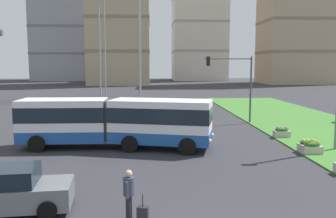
{
  "coord_description": "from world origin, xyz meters",
  "views": [
    {
      "loc": [
        -1.49,
        -8.59,
        5.07
      ],
      "look_at": [
        -0.35,
        14.62,
        2.2
      ],
      "focal_mm": 37.92,
      "sensor_mm": 36.0,
      "label": 1
    }
  ],
  "objects_px": {
    "articulated_bus": "(115,121)",
    "apartment_tower_centre": "(199,11)",
    "pedestrian_crossing": "(129,192)",
    "flower_planter_4": "(308,145)",
    "flower_planter_5": "(282,132)",
    "apartment_tower_westcentre": "(120,7)",
    "car_silver_hatch": "(96,118)",
    "apartment_tower_west": "(65,3)",
    "flower_planter_3": "(312,147)",
    "car_grey_wagon": "(5,191)",
    "rolling_suitcase": "(143,215)",
    "traffic_light_far_right": "(235,77)"
  },
  "relations": [
    {
      "from": "car_silver_hatch",
      "to": "apartment_tower_westcentre",
      "type": "distance_m",
      "value": 70.86
    },
    {
      "from": "traffic_light_far_right",
      "to": "apartment_tower_west",
      "type": "relative_size",
      "value": 0.11
    },
    {
      "from": "articulated_bus",
      "to": "apartment_tower_west",
      "type": "xyz_separation_m",
      "value": [
        -26.34,
        101.97,
        24.06
      ]
    },
    {
      "from": "car_silver_hatch",
      "to": "apartment_tower_centre",
      "type": "xyz_separation_m",
      "value": [
        21.14,
        93.75,
        22.74
      ]
    },
    {
      "from": "flower_planter_5",
      "to": "apartment_tower_westcentre",
      "type": "bearing_deg",
      "value": 103.22
    },
    {
      "from": "flower_planter_4",
      "to": "apartment_tower_west",
      "type": "distance_m",
      "value": 113.23
    },
    {
      "from": "flower_planter_5",
      "to": "apartment_tower_centre",
      "type": "height_order",
      "value": "apartment_tower_centre"
    },
    {
      "from": "rolling_suitcase",
      "to": "flower_planter_4",
      "type": "distance_m",
      "value": 13.01
    },
    {
      "from": "rolling_suitcase",
      "to": "apartment_tower_centre",
      "type": "relative_size",
      "value": 0.02
    },
    {
      "from": "flower_planter_5",
      "to": "apartment_tower_west",
      "type": "distance_m",
      "value": 109.42
    },
    {
      "from": "rolling_suitcase",
      "to": "flower_planter_5",
      "type": "relative_size",
      "value": 0.88
    },
    {
      "from": "pedestrian_crossing",
      "to": "flower_planter_3",
      "type": "height_order",
      "value": "pedestrian_crossing"
    },
    {
      "from": "car_silver_hatch",
      "to": "pedestrian_crossing",
      "type": "xyz_separation_m",
      "value": [
        3.83,
        -18.3,
        0.25
      ]
    },
    {
      "from": "pedestrian_crossing",
      "to": "flower_planter_4",
      "type": "height_order",
      "value": "pedestrian_crossing"
    },
    {
      "from": "car_grey_wagon",
      "to": "apartment_tower_centre",
      "type": "relative_size",
      "value": 0.1
    },
    {
      "from": "traffic_light_far_right",
      "to": "apartment_tower_centre",
      "type": "bearing_deg",
      "value": 84.31
    },
    {
      "from": "apartment_tower_westcentre",
      "to": "flower_planter_5",
      "type": "bearing_deg",
      "value": -76.78
    },
    {
      "from": "apartment_tower_west",
      "to": "apartment_tower_centre",
      "type": "height_order",
      "value": "apartment_tower_west"
    },
    {
      "from": "articulated_bus",
      "to": "flower_planter_5",
      "type": "bearing_deg",
      "value": 11.94
    },
    {
      "from": "rolling_suitcase",
      "to": "traffic_light_far_right",
      "type": "xyz_separation_m",
      "value": [
        7.65,
        19.73,
        3.73
      ]
    },
    {
      "from": "flower_planter_3",
      "to": "rolling_suitcase",
      "type": "bearing_deg",
      "value": -138.17
    },
    {
      "from": "flower_planter_5",
      "to": "apartment_tower_west",
      "type": "xyz_separation_m",
      "value": [
        -37.67,
        99.57,
        25.29
      ]
    },
    {
      "from": "articulated_bus",
      "to": "car_grey_wagon",
      "type": "xyz_separation_m",
      "value": [
        -2.88,
        -9.52,
        -0.9
      ]
    },
    {
      "from": "car_grey_wagon",
      "to": "flower_planter_3",
      "type": "distance_m",
      "value": 15.94
    },
    {
      "from": "rolling_suitcase",
      "to": "flower_planter_4",
      "type": "xyz_separation_m",
      "value": [
        9.43,
        8.96,
        0.11
      ]
    },
    {
      "from": "flower_planter_3",
      "to": "apartment_tower_westcentre",
      "type": "relative_size",
      "value": 0.03
    },
    {
      "from": "pedestrian_crossing",
      "to": "apartment_tower_centre",
      "type": "height_order",
      "value": "apartment_tower_centre"
    },
    {
      "from": "flower_planter_5",
      "to": "apartment_tower_westcentre",
      "type": "distance_m",
      "value": 77.95
    },
    {
      "from": "flower_planter_5",
      "to": "traffic_light_far_right",
      "type": "distance_m",
      "value": 7.73
    },
    {
      "from": "apartment_tower_centre",
      "to": "apartment_tower_west",
      "type": "bearing_deg",
      "value": 179.42
    },
    {
      "from": "flower_planter_3",
      "to": "apartment_tower_west",
      "type": "xyz_separation_m",
      "value": [
        -37.67,
        104.26,
        25.29
      ]
    },
    {
      "from": "rolling_suitcase",
      "to": "flower_planter_5",
      "type": "distance_m",
      "value": 16.17
    },
    {
      "from": "flower_planter_3",
      "to": "apartment_tower_west",
      "type": "distance_m",
      "value": 113.71
    },
    {
      "from": "car_silver_hatch",
      "to": "car_grey_wagon",
      "type": "xyz_separation_m",
      "value": [
        -0.5,
        -17.28,
        0.0
      ]
    },
    {
      "from": "car_grey_wagon",
      "to": "rolling_suitcase",
      "type": "height_order",
      "value": "car_grey_wagon"
    },
    {
      "from": "rolling_suitcase",
      "to": "apartment_tower_west",
      "type": "relative_size",
      "value": 0.02
    },
    {
      "from": "apartment_tower_centre",
      "to": "flower_planter_4",
      "type": "bearing_deg",
      "value": -94.11
    },
    {
      "from": "rolling_suitcase",
      "to": "apartment_tower_westcentre",
      "type": "relative_size",
      "value": 0.02
    },
    {
      "from": "flower_planter_3",
      "to": "apartment_tower_centre",
      "type": "xyz_separation_m",
      "value": [
        7.43,
        103.81,
        23.07
      ]
    },
    {
      "from": "apartment_tower_westcentre",
      "to": "articulated_bus",
      "type": "bearing_deg",
      "value": -85.56
    },
    {
      "from": "articulated_bus",
      "to": "apartment_tower_centre",
      "type": "xyz_separation_m",
      "value": [
        18.76,
        101.51,
        21.84
      ]
    },
    {
      "from": "car_silver_hatch",
      "to": "car_grey_wagon",
      "type": "relative_size",
      "value": 0.98
    },
    {
      "from": "car_silver_hatch",
      "to": "apartment_tower_centre",
      "type": "relative_size",
      "value": 0.09
    },
    {
      "from": "apartment_tower_centre",
      "to": "apartment_tower_westcentre",
      "type": "bearing_deg",
      "value": -133.68
    },
    {
      "from": "car_silver_hatch",
      "to": "traffic_light_far_right",
      "type": "xyz_separation_m",
      "value": [
        11.92,
        1.23,
        3.29
      ]
    },
    {
      "from": "flower_planter_4",
      "to": "apartment_tower_west",
      "type": "relative_size",
      "value": 0.02
    },
    {
      "from": "flower_planter_3",
      "to": "flower_planter_5",
      "type": "height_order",
      "value": "same"
    },
    {
      "from": "apartment_tower_west",
      "to": "apartment_tower_westcentre",
      "type": "bearing_deg",
      "value": -52.09
    },
    {
      "from": "car_silver_hatch",
      "to": "flower_planter_5",
      "type": "height_order",
      "value": "car_silver_hatch"
    },
    {
      "from": "apartment_tower_west",
      "to": "apartment_tower_westcentre",
      "type": "distance_m",
      "value": 33.68
    }
  ]
}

